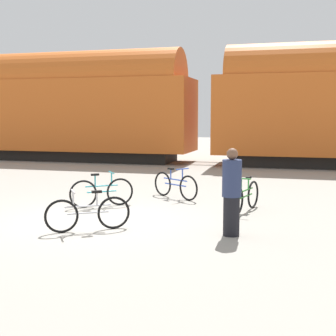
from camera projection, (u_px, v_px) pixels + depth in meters
name	position (u px, v px, depth m)	size (l,w,h in m)	color
ground_plane	(91.00, 220.00, 10.40)	(80.00, 80.00, 0.00)	gray
freight_train	(204.00, 103.00, 22.28)	(53.77, 3.08, 5.57)	black
rail_near	(200.00, 165.00, 21.91)	(65.77, 0.07, 0.01)	#4C4238
rail_far	(206.00, 162.00, 23.29)	(65.77, 0.07, 0.01)	#4C4238
bicycle_blue	(175.00, 185.00, 13.10)	(1.51, 1.00, 0.87)	black
bicycle_silver	(88.00, 213.00, 9.37)	(1.45, 1.02, 0.84)	black
bicycle_green	(245.00, 197.00, 11.25)	(0.55, 1.69, 0.86)	black
bicycle_teal	(102.00, 192.00, 11.88)	(1.34, 1.06, 0.88)	black
person_in_navy	(232.00, 193.00, 8.95)	(0.37, 0.37, 1.70)	black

